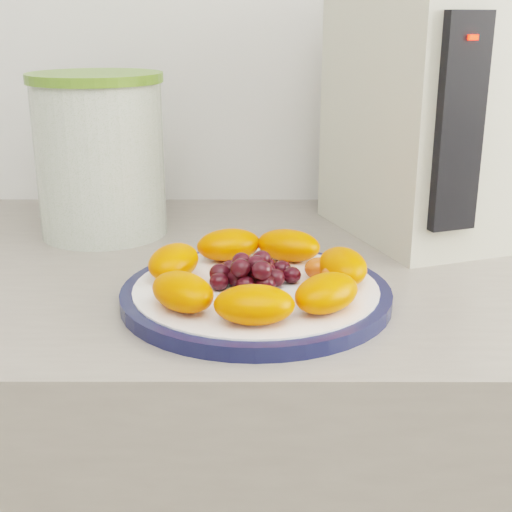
{
  "coord_description": "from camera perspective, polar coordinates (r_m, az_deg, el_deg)",
  "views": [
    {
      "loc": [
        0.0,
        0.39,
        1.18
      ],
      "look_at": [
        0.0,
        1.07,
        0.95
      ],
      "focal_mm": 50.0,
      "sensor_mm": 36.0,
      "label": 1
    }
  ],
  "objects": [
    {
      "name": "canister_lid",
      "position": [
        0.95,
        -12.78,
        13.76
      ],
      "size": [
        0.23,
        0.23,
        0.01
      ],
      "primitive_type": "cylinder",
      "rotation": [
        0.0,
        0.0,
        -0.42
      ],
      "color": "#547B26",
      "rests_on": "canister"
    },
    {
      "name": "appliance_led",
      "position": [
        0.82,
        16.93,
        16.39
      ],
      "size": [
        0.01,
        0.01,
        0.01
      ],
      "primitive_type": "cube",
      "rotation": [
        0.0,
        0.0,
        0.35
      ],
      "color": "#FF0C05",
      "rests_on": "appliance_panel"
    },
    {
      "name": "appliance_panel",
      "position": [
        0.83,
        15.92,
        10.1
      ],
      "size": [
        0.06,
        0.04,
        0.24
      ],
      "primitive_type": "cube",
      "rotation": [
        0.0,
        0.0,
        0.35
      ],
      "color": "black",
      "rests_on": "appliance_body"
    },
    {
      "name": "fruit_plate",
      "position": [
        0.73,
        0.3,
        -1.18
      ],
      "size": [
        0.24,
        0.24,
        0.04
      ],
      "color": "#F84A00",
      "rests_on": "plate_face"
    },
    {
      "name": "plate_face",
      "position": [
        0.73,
        0.0,
        -3.07
      ],
      "size": [
        0.25,
        0.25,
        0.02
      ],
      "primitive_type": "cylinder",
      "color": "white",
      "rests_on": "counter"
    },
    {
      "name": "plate_rim",
      "position": [
        0.73,
        0.0,
        -3.14
      ],
      "size": [
        0.28,
        0.28,
        0.01
      ],
      "primitive_type": "cylinder",
      "color": "#13173A",
      "rests_on": "counter"
    },
    {
      "name": "appliance_body",
      "position": [
        0.97,
        13.55,
        11.14
      ],
      "size": [
        0.26,
        0.31,
        0.32
      ],
      "primitive_type": "cube",
      "rotation": [
        0.0,
        0.0,
        0.35
      ],
      "color": "beige",
      "rests_on": "counter"
    },
    {
      "name": "canister",
      "position": [
        0.97,
        -12.33,
        7.51
      ],
      "size": [
        0.22,
        0.22,
        0.2
      ],
      "primitive_type": "cylinder",
      "rotation": [
        0.0,
        0.0,
        -0.42
      ],
      "color": "#365917",
      "rests_on": "counter"
    }
  ]
}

